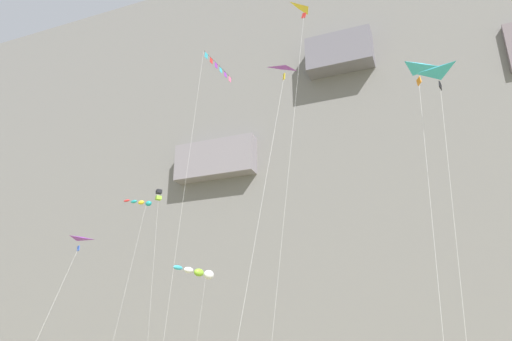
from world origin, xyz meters
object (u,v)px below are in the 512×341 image
Objects in this scene: kite_delta_low_right at (284,80)px; kite_box_high_center at (159,196)px; kite_banner_upper_mid at (213,90)px; kite_delta_low_left at (308,19)px; kite_windsock_near_cliff at (200,273)px; kite_delta_front_field at (443,94)px; kite_delta_far_left at (74,252)px; kite_delta_mid_right at (415,88)px; kite_windsock_high_right at (142,203)px.

kite_box_high_center is at bearing 135.92° from kite_delta_low_right.
kite_delta_low_left reaches higher than kite_banner_upper_mid.
kite_delta_low_left is at bearing -34.09° from kite_windsock_near_cliff.
kite_delta_front_field is at bearing -36.62° from kite_windsock_near_cliff.
kite_banner_upper_mid is at bearing 26.90° from kite_delta_far_left.
kite_delta_low_left reaches higher than kite_windsock_near_cliff.
kite_banner_upper_mid is 10.74m from kite_delta_low_left.
kite_delta_mid_right is (7.06, 2.84, -0.52)m from kite_delta_low_right.
kite_delta_low_right is 8.90m from kite_banner_upper_mid.
kite_delta_low_right is 0.63× the size of kite_delta_low_left.
kite_banner_upper_mid is (7.64, -13.50, 10.80)m from kite_windsock_near_cliff.
kite_delta_low_right is 1.04× the size of kite_delta_mid_right.
kite_banner_upper_mid is (15.19, -16.95, 1.08)m from kite_box_high_center.
kite_delta_front_field is (1.35, -1.96, -1.73)m from kite_delta_mid_right.
kite_delta_low_left is (13.85, 7.76, 19.89)m from kite_delta_far_left.
kite_delta_low_right is at bearing -44.08° from kite_box_high_center.
kite_windsock_high_right is 1.89× the size of kite_delta_far_left.
kite_box_high_center is at bearing 147.51° from kite_delta_mid_right.
kite_banner_upper_mid is at bearing 147.20° from kite_delta_low_right.
kite_windsock_near_cliff is 0.48× the size of kite_banner_upper_mid.
kite_delta_front_field is at bearing -33.94° from kite_box_high_center.
kite_delta_far_left is (6.60, -16.00, -8.75)m from kite_windsock_high_right.
kite_banner_upper_mid is (-6.94, 4.47, 3.34)m from kite_delta_low_right.
kite_windsock_near_cliff is 0.38× the size of kite_delta_low_left.
kite_banner_upper_mid is (14.05, -12.22, 3.50)m from kite_windsock_high_right.
kite_delta_far_left is at bearing -67.57° from kite_windsock_high_right.
kite_delta_far_left is at bearing -89.33° from kite_windsock_near_cliff.
kite_delta_low_right reaches higher than kite_windsock_high_right.
kite_box_high_center is 0.71× the size of kite_delta_low_left.
kite_windsock_high_right reaches higher than kite_delta_front_field.
kite_delta_low_left reaches higher than kite_box_high_center.
kite_delta_mid_right is 1.85× the size of kite_delta_far_left.
kite_delta_front_field reaches higher than kite_windsock_near_cliff.
kite_windsock_high_right is (-20.98, 16.69, -0.17)m from kite_delta_low_right.
kite_delta_low_right is 26.81m from kite_windsock_high_right.
kite_delta_low_left reaches higher than kite_delta_mid_right.
kite_delta_mid_right is at bearing 5.71° from kite_delta_far_left.
kite_delta_mid_right reaches higher than kite_delta_front_field.
kite_delta_low_right is at bearing -174.06° from kite_delta_front_field.
kite_delta_mid_right reaches higher than kite_delta_far_left.
kite_delta_low_right is at bearing -86.44° from kite_delta_low_left.
kite_delta_low_left is (-7.59, 5.61, 11.49)m from kite_delta_mid_right.
kite_delta_low_right reaches higher than kite_windsock_near_cliff.
kite_banner_upper_mid is at bearing -41.02° from kite_windsock_high_right.
kite_banner_upper_mid is 1.44× the size of kite_delta_front_field.
kite_banner_upper_mid is (-14.00, 1.63, 3.85)m from kite_delta_mid_right.
kite_delta_low_left is at bearing 31.85° from kite_banner_upper_mid.
kite_banner_upper_mid is at bearing -148.15° from kite_delta_low_left.
kite_windsock_near_cliff is (-21.64, 15.13, -6.95)m from kite_delta_mid_right.
kite_delta_far_left is 0.33× the size of kite_delta_low_left.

